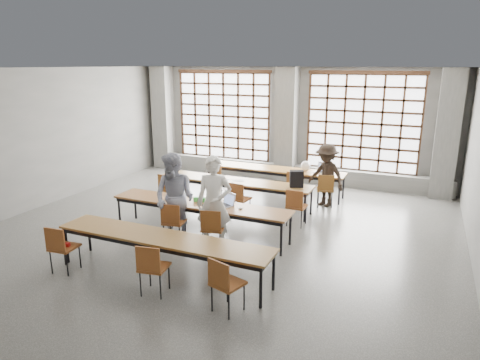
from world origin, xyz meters
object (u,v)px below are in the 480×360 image
object	(u,v)px
student_back	(326,175)
chair_near_left	(61,245)
chair_front_left	(173,219)
plastic_bag	(306,166)
chair_back_left	(219,175)
student_male	(214,204)
chair_near_mid	(152,264)
laptop_front	(226,202)
laptop_back	(323,170)
phone	(205,205)
chair_back_mid	(295,184)
chair_front_right	(212,226)
green_box	(200,200)
red_pouch	(64,245)
desk_row_b	(235,183)
desk_row_c	(200,206)
chair_mid_centre	(239,196)
chair_near_right	(224,280)
desk_row_d	(162,240)
chair_mid_right	(296,204)
chair_mid_left	(168,187)
desk_row_a	(274,171)
mouse	(240,208)
chair_back_right	(325,187)
student_female	(175,199)
backpack	(297,179)

from	to	relation	value
student_back	chair_near_left	bearing A→B (deg)	-96.95
chair_front_left	plastic_bag	bearing A→B (deg)	69.45
chair_back_left	student_male	world-z (taller)	student_male
chair_near_mid	laptop_front	world-z (taller)	laptop_front
laptop_back	phone	size ratio (longest dim) A/B	3.20
chair_back_mid	student_male	xyz separation A→B (m)	(-0.62, -3.44, 0.41)
chair_front_right	green_box	distance (m)	1.00
laptop_back	red_pouch	size ratio (longest dim) A/B	2.08
desk_row_b	chair_front_left	world-z (taller)	chair_front_left
desk_row_c	green_box	size ratio (longest dim) A/B	16.00
chair_mid_centre	red_pouch	distance (m)	4.13
chair_near_left	phone	xyz separation A→B (m)	(1.58, 2.39, 0.20)
student_back	chair_near_right	bearing A→B (deg)	-67.92
desk_row_d	phone	distance (m)	1.77
chair_mid_centre	chair_mid_right	world-z (taller)	same
chair_mid_left	student_male	world-z (taller)	student_male
desk_row_a	desk_row_d	distance (m)	5.44
chair_front_left	chair_near_mid	distance (m)	2.03
chair_near_right	mouse	xyz separation A→B (m)	(-0.82, 2.47, 0.21)
chair_mid_left	student_back	world-z (taller)	student_back
desk_row_a	chair_back_left	bearing A→B (deg)	-156.26
chair_front_right	laptop_front	world-z (taller)	laptop_front
chair_front_right	chair_near_left	bearing A→B (deg)	-137.15
chair_back_right	red_pouch	xyz separation A→B (m)	(-3.43, -5.36, -0.04)
chair_front_right	chair_back_left	bearing A→B (deg)	114.54
laptop_front	red_pouch	distance (m)	3.22
desk_row_c	student_female	xyz separation A→B (m)	(-0.30, -0.50, 0.27)
chair_mid_centre	green_box	bearing A→B (deg)	-106.24
chair_back_left	chair_near_left	bearing A→B (deg)	-94.00
desk_row_a	red_pouch	size ratio (longest dim) A/B	20.00
green_box	chair_back_left	bearing A→B (deg)	108.59
chair_mid_right	chair_front_left	size ratio (longest dim) A/B	1.00
green_box	chair_front_right	bearing A→B (deg)	-46.65
chair_mid_left	chair_back_mid	bearing A→B (deg)	29.03
desk_row_d	chair_near_left	xyz separation A→B (m)	(-1.69, -0.63, -0.13)
chair_mid_centre	backpack	size ratio (longest dim) A/B	2.20
chair_mid_left	green_box	bearing A→B (deg)	-37.57
chair_back_right	green_box	size ratio (longest dim) A/B	3.52
student_male	laptop_front	xyz separation A→B (m)	(-0.02, 0.60, -0.16)
desk_row_b	desk_row_d	distance (m)	3.85
chair_back_right	chair_back_left	bearing A→B (deg)	179.99
desk_row_b	chair_front_left	xyz separation A→B (m)	(-0.21, -2.59, -0.13)
chair_mid_right	chair_near_left	xyz separation A→B (m)	(-3.12, -3.83, 0.00)
desk_row_a	chair_near_left	bearing A→B (deg)	-106.55
chair_mid_centre	student_female	world-z (taller)	student_female
chair_front_left	laptop_back	xyz separation A→B (m)	(2.06, 4.31, 0.25)
chair_mid_left	student_back	bearing A→B (deg)	25.22
chair_back_left	green_box	xyz separation A→B (m)	(0.96, -2.87, 0.24)
laptop_front	plastic_bag	xyz separation A→B (m)	(0.73, 3.52, 0.08)
desk_row_a	plastic_bag	size ratio (longest dim) A/B	13.99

